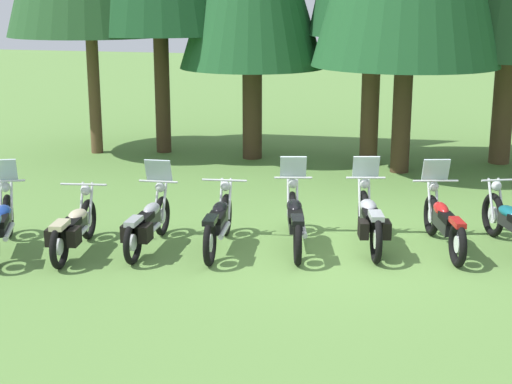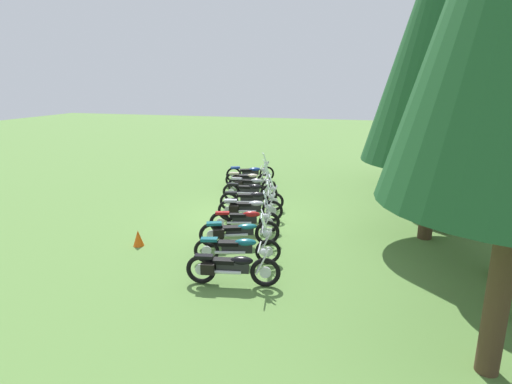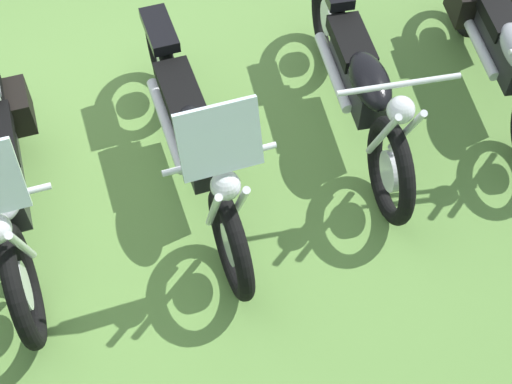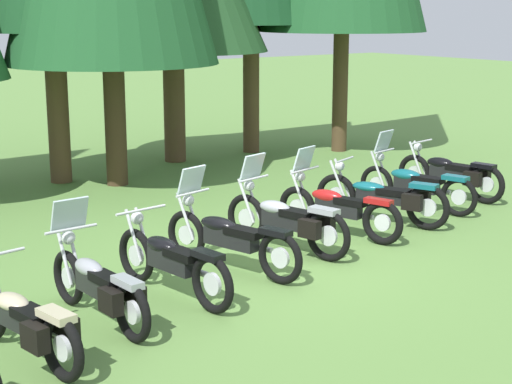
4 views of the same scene
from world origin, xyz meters
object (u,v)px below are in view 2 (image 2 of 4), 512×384
motorcycle_8 (238,247)px  pine_tree_4 (448,22)px  motorcycle_3 (250,191)px  pine_tree_1 (449,30)px  pine_tree_0 (430,37)px  motorcycle_4 (253,199)px  motorcycle_6 (246,219)px  motorcycle_7 (238,231)px  motorcycle_5 (250,208)px  pine_tree_3 (481,4)px  pine_tree_2 (448,73)px  motorcycle_0 (251,172)px  motorcycle_1 (247,178)px  traffic_cone (138,238)px  motorcycle_2 (251,184)px  motorcycle_9 (231,267)px

motorcycle_8 → pine_tree_4: (-3.39, 4.96, 5.81)m
motorcycle_3 → pine_tree_1: 10.23m
motorcycle_8 → pine_tree_0: 13.76m
motorcycle_4 → pine_tree_1: bearing=21.2°
motorcycle_6 → pine_tree_4: (-1.10, 5.48, 5.82)m
pine_tree_0 → pine_tree_1: bearing=18.0°
pine_tree_0 → pine_tree_1: (1.64, 0.53, 0.07)m
motorcycle_7 → pine_tree_1: 12.11m
motorcycle_5 → pine_tree_3: size_ratio=0.21×
motorcycle_4 → pine_tree_3: pine_tree_3 is taller
motorcycle_3 → pine_tree_2: (-1.30, 7.01, 4.54)m
motorcycle_0 → motorcycle_6: bearing=-98.9°
motorcycle_6 → pine_tree_1: size_ratio=0.21×
motorcycle_0 → motorcycle_1: motorcycle_0 is taller
motorcycle_0 → traffic_cone: (8.73, -0.84, -0.24)m
pine_tree_0 → motorcycle_2: bearing=-58.5°
motorcycle_4 → motorcycle_6: bearing=-93.3°
pine_tree_2 → motorcycle_1: bearing=-96.1°
traffic_cone → pine_tree_1: bearing=135.4°
motorcycle_3 → motorcycle_1: bearing=102.8°
motorcycle_0 → motorcycle_8: size_ratio=0.95×
pine_tree_3 → pine_tree_1: bearing=-179.0°
motorcycle_9 → motorcycle_1: bearing=94.7°
motorcycle_3 → motorcycle_7: bearing=-85.0°
motorcycle_3 → motorcycle_4: motorcycle_4 is taller
motorcycle_6 → pine_tree_2: pine_tree_2 is taller
motorcycle_4 → pine_tree_3: (0.41, 6.86, 6.35)m
motorcycle_2 → motorcycle_8: (6.87, 1.71, 0.01)m
motorcycle_7 → motorcycle_0: bearing=82.0°
motorcycle_3 → pine_tree_0: (-5.38, 6.68, 6.15)m
motorcycle_1 → motorcycle_4: (3.29, 1.24, 0.04)m
pine_tree_1 → pine_tree_4: pine_tree_1 is taller
motorcycle_9 → motorcycle_6: bearing=91.7°
motorcycle_0 → pine_tree_4: (5.69, 7.36, 5.80)m
motorcycle_7 → motorcycle_2: bearing=80.8°
motorcycle_2 → motorcycle_6: (4.58, 1.20, 0.00)m
motorcycle_1 → motorcycle_8: motorcycle_8 is taller
pine_tree_0 → motorcycle_9: bearing=-22.1°
motorcycle_5 → pine_tree_4: 8.13m
motorcycle_8 → motorcycle_5: bearing=87.8°
motorcycle_2 → traffic_cone: size_ratio=4.49×
traffic_cone → pine_tree_0: bearing=141.8°
pine_tree_3 → traffic_cone: (3.86, -9.11, -6.58)m
motorcycle_4 → motorcycle_7: (3.46, 0.58, -0.02)m
motorcycle_1 → motorcycle_9: bearing=-84.6°
motorcycle_9 → traffic_cone: bearing=145.4°
motorcycle_2 → pine_tree_4: bearing=-31.5°
motorcycle_8 → pine_tree_1: 12.74m
motorcycle_4 → motorcycle_8: (4.62, 0.98, -0.00)m
pine_tree_0 → traffic_cone: 15.14m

